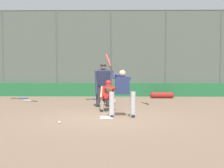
# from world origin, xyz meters

# --- Properties ---
(ground_plane) EXTENTS (160.00, 160.00, 0.00)m
(ground_plane) POSITION_xyz_m (0.00, 0.00, 0.00)
(ground_plane) COLOR #7A604C
(home_plate_marker) EXTENTS (0.43, 0.43, 0.01)m
(home_plate_marker) POSITION_xyz_m (0.00, 0.00, 0.01)
(home_plate_marker) COLOR white
(home_plate_marker) RESTS_ON ground_plane
(backstop_fence) EXTENTS (17.85, 0.08, 4.69)m
(backstop_fence) POSITION_xyz_m (0.00, -6.75, 2.44)
(backstop_fence) COLOR #515651
(backstop_fence) RESTS_ON ground_plane
(padding_wall) EXTENTS (17.41, 0.18, 0.72)m
(padding_wall) POSITION_xyz_m (0.00, -6.65, 0.36)
(padding_wall) COLOR #236638
(padding_wall) RESTS_ON ground_plane
(bleachers_beyond) EXTENTS (12.44, 2.50, 1.48)m
(bleachers_beyond) POSITION_xyz_m (1.52, -9.26, 0.48)
(bleachers_beyond) COLOR slate
(bleachers_beyond) RESTS_ON ground_plane
(batter_at_plate) EXTENTS (1.03, 0.57, 2.11)m
(batter_at_plate) POSITION_xyz_m (-0.51, -0.09, 0.86)
(batter_at_plate) COLOR #B7B7BC
(batter_at_plate) RESTS_ON ground_plane
(catcher_behind_plate) EXTENTS (0.63, 0.76, 1.16)m
(catcher_behind_plate) POSITION_xyz_m (0.00, -1.44, 0.60)
(catcher_behind_plate) COLOR gray
(catcher_behind_plate) RESTS_ON ground_plane
(umpire_home) EXTENTS (0.72, 0.45, 1.76)m
(umpire_home) POSITION_xyz_m (0.23, -2.54, 0.95)
(umpire_home) COLOR #333333
(umpire_home) RESTS_ON ground_plane
(spare_bat_near_backstop) EXTENTS (0.25, 0.88, 0.07)m
(spare_bat_near_backstop) POSITION_xyz_m (-1.56, -3.72, 0.03)
(spare_bat_near_backstop) COLOR black
(spare_bat_near_backstop) RESTS_ON ground_plane
(spare_bat_by_padding) EXTENTS (0.87, 0.08, 0.07)m
(spare_bat_by_padding) POSITION_xyz_m (4.51, -5.36, 0.03)
(spare_bat_by_padding) COLOR black
(spare_bat_by_padding) RESTS_ON ground_plane
(spare_bat_third_base_side) EXTENTS (0.76, 0.43, 0.07)m
(spare_bat_third_base_side) POSITION_xyz_m (0.70, -5.17, 0.03)
(spare_bat_third_base_side) COLOR black
(spare_bat_third_base_side) RESTS_ON ground_plane
(spare_bat_first_base_side) EXTENTS (0.75, 0.43, 0.07)m
(spare_bat_first_base_side) POSITION_xyz_m (3.85, -4.33, 0.03)
(spare_bat_first_base_side) COLOR black
(spare_bat_first_base_side) RESTS_ON ground_plane
(baseball_loose) EXTENTS (0.07, 0.07, 0.07)m
(baseball_loose) POSITION_xyz_m (1.38, 1.05, 0.04)
(baseball_loose) COLOR white
(baseball_loose) RESTS_ON ground_plane
(equipment_bag_dugout_side) EXTENTS (1.25, 0.31, 0.31)m
(equipment_bag_dugout_side) POSITION_xyz_m (-2.65, -5.80, 0.15)
(equipment_bag_dugout_side) COLOR maroon
(equipment_bag_dugout_side) RESTS_ON ground_plane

